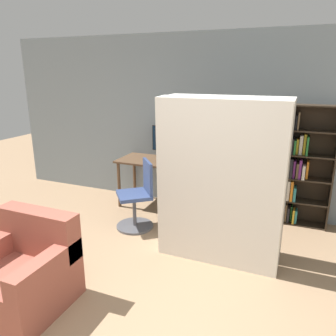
{
  "coord_description": "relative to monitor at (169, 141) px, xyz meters",
  "views": [
    {
      "loc": [
        0.96,
        -1.51,
        2.12
      ],
      "look_at": [
        -0.43,
        1.85,
        1.05
      ],
      "focal_mm": 35.0,
      "sensor_mm": 36.0,
      "label": 1
    }
  ],
  "objects": [
    {
      "name": "wall_back",
      "position": [
        0.99,
        0.15,
        0.28
      ],
      "size": [
        8.0,
        0.06,
        2.7
      ],
      "color": "gray",
      "rests_on": "ground"
    },
    {
      "name": "desk",
      "position": [
        -0.06,
        -0.2,
        -0.39
      ],
      "size": [
        1.36,
        0.65,
        0.78
      ],
      "color": "brown",
      "rests_on": "ground"
    },
    {
      "name": "monitor",
      "position": [
        0.0,
        0.0,
        0.0
      ],
      "size": [
        0.58,
        0.21,
        0.52
      ],
      "color": "black",
      "rests_on": "desk"
    },
    {
      "name": "office_chair",
      "position": [
        -0.06,
        -0.99,
        -0.67
      ],
      "size": [
        0.62,
        0.62,
        0.96
      ],
      "color": "#4C4C51",
      "rests_on": "ground"
    },
    {
      "name": "bookshelf",
      "position": [
        1.97,
        0.01,
        -0.24
      ],
      "size": [
        0.71,
        0.27,
        1.71
      ],
      "color": "#2D2319",
      "rests_on": "ground"
    },
    {
      "name": "mattress_near",
      "position": [
        1.18,
        -1.43,
        -0.13
      ],
      "size": [
        1.38,
        0.32,
        1.88
      ],
      "color": "silver",
      "rests_on": "ground"
    },
    {
      "name": "mattress_far",
      "position": [
        1.18,
        -1.14,
        -0.13
      ],
      "size": [
        1.38,
        0.29,
        1.87
      ],
      "color": "silver",
      "rests_on": "ground"
    },
    {
      "name": "armchair",
      "position": [
        -0.32,
        -2.82,
        -0.75
      ],
      "size": [
        0.85,
        0.8,
        0.85
      ],
      "color": "#934C3D",
      "rests_on": "ground"
    }
  ]
}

